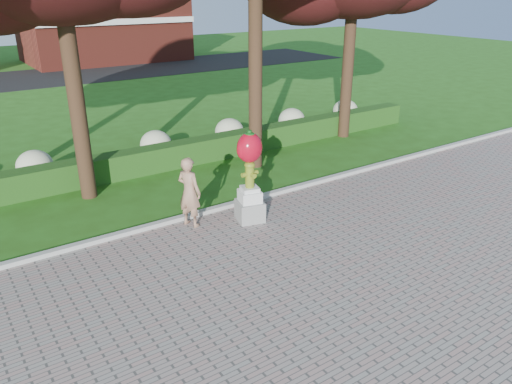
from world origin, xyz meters
TOP-DOWN VIEW (x-y plane):
  - ground at (0.00, 0.00)m, footprint 100.00×100.00m
  - walkway at (0.00, -4.00)m, footprint 40.00×14.00m
  - curb at (0.00, 3.00)m, footprint 40.00×0.18m
  - lawn_hedge at (0.00, 7.00)m, footprint 24.00×0.70m
  - hydrangea_row at (0.57, 8.00)m, footprint 20.10×1.10m
  - street at (0.00, 28.00)m, footprint 50.00×8.00m
  - building_right at (8.00, 34.00)m, footprint 12.00×8.00m
  - hydrant_sculpture at (0.96, 2.00)m, footprint 0.80×0.80m
  - woman at (-0.45, 2.60)m, footprint 0.66×0.78m

SIDE VIEW (x-z plane):
  - ground at x=0.00m, z-range 0.00..0.00m
  - street at x=0.00m, z-range 0.00..0.02m
  - walkway at x=0.00m, z-range 0.00..0.04m
  - curb at x=0.00m, z-range 0.00..0.15m
  - lawn_hedge at x=0.00m, z-range 0.00..0.80m
  - hydrangea_row at x=0.57m, z-range 0.06..1.04m
  - woman at x=-0.45m, z-range 0.04..1.85m
  - hydrant_sculpture at x=0.96m, z-range 0.11..2.51m
  - building_right at x=8.00m, z-range 0.00..6.40m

